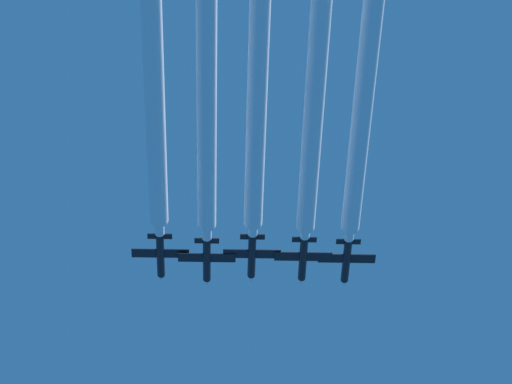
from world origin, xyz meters
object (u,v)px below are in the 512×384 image
(jet_inner_left, at_px, (207,260))
(jet_center, at_px, (252,257))
(jet_inner_right, at_px, (303,259))
(jet_far_right, at_px, (346,261))
(jet_far_left, at_px, (161,256))

(jet_inner_left, xyz_separation_m, jet_center, (7.02, -1.00, 0.12))
(jet_inner_right, distance_m, jet_far_right, 6.85)
(jet_inner_left, bearing_deg, jet_inner_right, -2.74)
(jet_center, xyz_separation_m, jet_far_right, (14.82, 0.86, -0.04))
(jet_inner_left, bearing_deg, jet_far_left, -177.81)
(jet_center, bearing_deg, jet_far_left, 177.11)
(jet_inner_left, xyz_separation_m, jet_inner_right, (15.02, -0.72, -0.07))
(jet_far_left, height_order, jet_center, jet_far_left)
(jet_far_left, relative_size, jet_inner_right, 1.00)
(jet_center, relative_size, jet_inner_right, 1.00)
(jet_inner_left, relative_size, jet_far_right, 1.00)
(jet_inner_left, distance_m, jet_inner_right, 15.03)
(jet_far_left, distance_m, jet_far_right, 29.09)
(jet_far_left, xyz_separation_m, jet_center, (14.27, -0.72, -0.42))
(jet_far_left, bearing_deg, jet_inner_right, -1.14)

